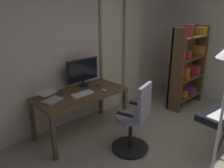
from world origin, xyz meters
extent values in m
cube|color=beige|center=(0.00, -2.65, 1.40)|extent=(5.41, 0.10, 2.79)
cube|color=beige|center=(-1.20, -2.54, 1.18)|extent=(0.46, 0.06, 2.37)
cube|color=beige|center=(-0.57, -2.54, 1.18)|extent=(0.48, 0.06, 2.37)
cube|color=brown|center=(0.49, -2.13, 0.72)|extent=(1.51, 0.74, 0.04)
cube|color=brown|center=(-0.22, -1.80, 0.35)|extent=(0.06, 0.06, 0.70)
cube|color=brown|center=(1.20, -1.80, 0.35)|extent=(0.06, 0.06, 0.70)
cube|color=brown|center=(-0.22, -2.46, 0.35)|extent=(0.06, 0.06, 0.70)
cube|color=brown|center=(1.20, -2.46, 0.35)|extent=(0.06, 0.06, 0.70)
cylinder|color=black|center=(0.24, -1.24, 0.04)|extent=(0.56, 0.56, 0.02)
sphere|color=black|center=(0.00, -1.31, 0.03)|extent=(0.05, 0.05, 0.05)
sphere|color=black|center=(0.24, -1.50, 0.03)|extent=(0.05, 0.05, 0.05)
sphere|color=black|center=(0.49, -1.33, 0.03)|extent=(0.05, 0.05, 0.05)
sphere|color=black|center=(0.40, -1.04, 0.03)|extent=(0.05, 0.05, 0.05)
sphere|color=black|center=(0.10, -1.03, 0.03)|extent=(0.05, 0.05, 0.05)
cylinder|color=black|center=(0.24, -1.24, 0.28)|extent=(0.06, 0.06, 0.48)
cylinder|color=gray|center=(0.24, -1.24, 0.54)|extent=(0.55, 0.55, 0.05)
cube|color=gray|center=(0.19, -1.05, 0.82)|extent=(0.37, 0.15, 0.51)
cube|color=black|center=(0.44, -1.18, 0.68)|extent=(0.11, 0.24, 0.03)
cube|color=black|center=(0.05, -1.30, 0.68)|extent=(0.11, 0.24, 0.03)
cylinder|color=black|center=(0.24, -2.38, 0.75)|extent=(0.18, 0.18, 0.01)
cylinder|color=black|center=(0.24, -2.38, 0.79)|extent=(0.04, 0.04, 0.08)
cube|color=black|center=(0.24, -2.39, 1.02)|extent=(0.63, 0.03, 0.39)
cube|color=black|center=(0.24, -2.37, 1.02)|extent=(0.58, 0.01, 0.34)
cube|color=white|center=(0.52, -2.04, 0.75)|extent=(0.36, 0.15, 0.02)
cube|color=#B7BCC1|center=(0.99, -2.16, 0.75)|extent=(0.34, 0.28, 0.02)
cube|color=#B7BCC1|center=(1.02, -2.25, 0.86)|extent=(0.33, 0.28, 0.03)
ellipsoid|color=silver|center=(0.16, -1.93, 0.76)|extent=(0.06, 0.10, 0.04)
cube|color=#333338|center=(0.72, -2.36, 0.74)|extent=(0.13, 0.16, 0.01)
cube|color=#333338|center=(0.06, -2.19, 0.74)|extent=(0.08, 0.15, 0.01)
cube|color=brown|center=(-2.29, -1.52, 0.85)|extent=(0.04, 0.30, 1.70)
cube|color=brown|center=(-1.38, -1.52, 0.85)|extent=(0.04, 0.30, 1.70)
cube|color=brown|center=(-1.84, -1.66, 0.85)|extent=(0.94, 0.04, 1.70)
cube|color=brown|center=(-1.84, -1.52, 0.21)|extent=(0.87, 0.30, 0.04)
cube|color=brown|center=(-1.84, -1.52, 0.64)|extent=(0.87, 0.30, 0.04)
cube|color=brown|center=(-1.84, -1.52, 1.06)|extent=(0.87, 0.30, 0.04)
cube|color=brown|center=(-1.84, -1.52, 1.48)|extent=(0.87, 0.30, 0.04)
cube|color=orange|center=(-1.70, -1.52, 0.30)|extent=(0.05, 0.22, 0.14)
cube|color=#D33A3F|center=(-2.14, -1.52, 0.75)|extent=(0.07, 0.22, 0.19)
cube|color=orange|center=(-2.21, -1.52, 1.17)|extent=(0.04, 0.27, 0.19)
cube|color=#BD373F|center=(-1.68, -1.52, 1.62)|extent=(0.06, 0.19, 0.24)
cube|color=purple|center=(-2.03, -1.52, 0.30)|extent=(0.05, 0.26, 0.14)
cube|color=orange|center=(-1.67, -1.52, 0.77)|extent=(0.03, 0.26, 0.24)
cube|color=#C74C24|center=(-1.68, -1.52, 1.16)|extent=(0.03, 0.23, 0.16)
cube|color=gold|center=(-2.19, -1.52, 1.58)|extent=(0.06, 0.26, 0.16)
cylinder|color=#A5A5A8|center=(0.29, 0.01, 0.82)|extent=(0.03, 0.03, 1.64)
camera|label=1|loc=(2.50, 0.74, 2.11)|focal=36.73mm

